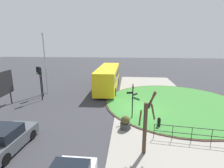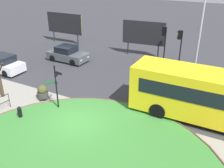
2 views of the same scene
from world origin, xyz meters
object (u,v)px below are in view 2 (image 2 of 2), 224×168
(car_near_lane, at_px, (3,64))
(lamppost_tall, at_px, (201,26))
(billboard_right, at_px, (144,33))
(signpost_directional, at_px, (56,85))
(planter_near_signpost, at_px, (42,93))
(traffic_light_near, at_px, (164,38))
(car_far_lane, at_px, (68,54))
(traffic_light_far, at_px, (180,41))
(bus_yellow, at_px, (223,99))
(bollard_foreground, at_px, (20,112))
(billboard_left, at_px, (64,24))

(car_near_lane, height_order, lamppost_tall, lamppost_tall)
(billboard_right, bearing_deg, signpost_directional, -100.24)
(billboard_right, bearing_deg, planter_near_signpost, -109.04)
(traffic_light_near, xyz_separation_m, billboard_right, (-2.85, 2.46, -0.43))
(lamppost_tall, bearing_deg, car_far_lane, -165.38)
(traffic_light_near, relative_size, traffic_light_far, 1.08)
(car_near_lane, relative_size, car_far_lane, 0.99)
(bus_yellow, relative_size, billboard_right, 2.43)
(bus_yellow, height_order, traffic_light_near, traffic_light_near)
(bollard_foreground, xyz_separation_m, billboard_left, (-7.83, 14.60, 1.91))
(signpost_directional, height_order, bollard_foreground, signpost_directional)
(traffic_light_near, xyz_separation_m, planter_near_signpost, (-5.55, -9.48, -2.31))
(bus_yellow, bearing_deg, traffic_light_far, 120.67)
(bollard_foreground, distance_m, car_near_lane, 8.45)
(car_far_lane, bearing_deg, planter_near_signpost, -64.33)
(lamppost_tall, bearing_deg, signpost_directional, -121.49)
(traffic_light_near, relative_size, lamppost_tall, 0.51)
(signpost_directional, relative_size, bus_yellow, 0.29)
(traffic_light_near, distance_m, lamppost_tall, 3.13)
(car_near_lane, bearing_deg, billboard_right, -133.33)
(traffic_light_far, distance_m, planter_near_signpost, 12.27)
(traffic_light_near, relative_size, planter_near_signpost, 3.66)
(signpost_directional, relative_size, traffic_light_far, 0.86)
(billboard_right, bearing_deg, bus_yellow, -53.78)
(bus_yellow, distance_m, lamppost_tall, 8.37)
(traffic_light_far, height_order, billboard_left, billboard_left)
(car_far_lane, bearing_deg, signpost_directional, -55.29)
(lamppost_tall, xyz_separation_m, billboard_left, (-15.70, 1.97, -1.70))
(signpost_directional, distance_m, lamppost_tall, 12.70)
(car_far_lane, relative_size, planter_near_signpost, 3.86)
(lamppost_tall, bearing_deg, billboard_left, 172.86)
(car_near_lane, bearing_deg, traffic_light_near, -148.77)
(bollard_foreground, relative_size, billboard_right, 0.18)
(billboard_left, bearing_deg, bollard_foreground, -62.68)
(car_near_lane, bearing_deg, bollard_foreground, 146.28)
(bollard_foreground, height_order, traffic_light_far, traffic_light_far)
(bus_yellow, height_order, billboard_right, billboard_right)
(signpost_directional, distance_m, bus_yellow, 9.94)
(billboard_left, bearing_deg, traffic_light_far, -9.20)
(lamppost_tall, height_order, billboard_left, lamppost_tall)
(traffic_light_near, bearing_deg, bollard_foreground, 81.21)
(car_far_lane, relative_size, lamppost_tall, 0.54)
(lamppost_tall, bearing_deg, billboard_right, 161.89)
(bus_yellow, distance_m, traffic_light_near, 9.01)
(car_far_lane, bearing_deg, lamppost_tall, 15.95)
(billboard_right, bearing_deg, car_near_lane, -139.59)
(car_far_lane, relative_size, billboard_left, 0.83)
(lamppost_tall, distance_m, billboard_left, 15.91)
(lamppost_tall, bearing_deg, bus_yellow, -68.86)
(bus_yellow, distance_m, traffic_light_far, 8.67)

